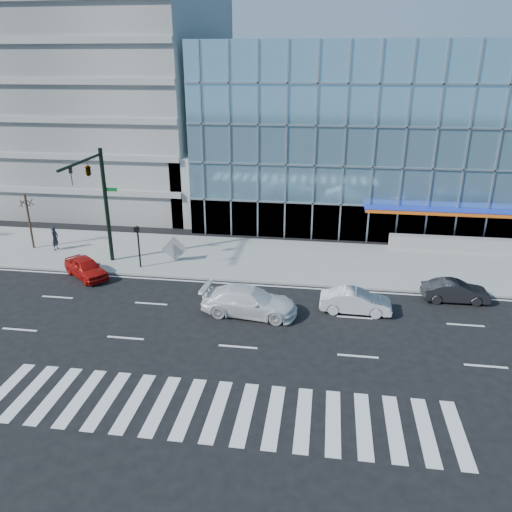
{
  "coord_description": "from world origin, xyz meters",
  "views": [
    {
      "loc": [
        4.06,
        -25.51,
        13.6
      ],
      "look_at": [
        -0.09,
        3.0,
        2.23
      ],
      "focal_mm": 35.0,
      "sensor_mm": 36.0,
      "label": 1
    }
  ],
  "objects_px": {
    "ped_signal_post": "(138,240)",
    "white_sedan": "(356,301)",
    "street_tree_near": "(26,202)",
    "red_sedan": "(86,268)",
    "tilted_panel": "(175,249)",
    "dark_sedan": "(455,291)",
    "pedestrian": "(55,238)",
    "white_suv": "(249,301)",
    "traffic_signal": "(94,182)"
  },
  "relations": [
    {
      "from": "ped_signal_post",
      "to": "white_sedan",
      "type": "bearing_deg",
      "value": -16.24
    },
    {
      "from": "street_tree_near",
      "to": "red_sedan",
      "type": "relative_size",
      "value": 1.07
    },
    {
      "from": "street_tree_near",
      "to": "tilted_panel",
      "type": "xyz_separation_m",
      "value": [
        11.56,
        -1.07,
        -2.71
      ]
    },
    {
      "from": "red_sedan",
      "to": "street_tree_near",
      "type": "bearing_deg",
      "value": 94.54
    },
    {
      "from": "ped_signal_post",
      "to": "dark_sedan",
      "type": "bearing_deg",
      "value": -5.41
    },
    {
      "from": "pedestrian",
      "to": "white_sedan",
      "type": "bearing_deg",
      "value": -105.74
    },
    {
      "from": "white_suv",
      "to": "pedestrian",
      "type": "distance_m",
      "value": 17.87
    },
    {
      "from": "street_tree_near",
      "to": "dark_sedan",
      "type": "bearing_deg",
      "value": -8.52
    },
    {
      "from": "traffic_signal",
      "to": "dark_sedan",
      "type": "xyz_separation_m",
      "value": [
        23.02,
        -1.57,
        -5.52
      ]
    },
    {
      "from": "dark_sedan",
      "to": "tilted_panel",
      "type": "relative_size",
      "value": 3.0
    },
    {
      "from": "red_sedan",
      "to": "tilted_panel",
      "type": "height_order",
      "value": "tilted_panel"
    },
    {
      "from": "white_suv",
      "to": "tilted_panel",
      "type": "bearing_deg",
      "value": 48.27
    },
    {
      "from": "white_suv",
      "to": "red_sedan",
      "type": "xyz_separation_m",
      "value": [
        -11.64,
        3.61,
        -0.12
      ]
    },
    {
      "from": "white_suv",
      "to": "red_sedan",
      "type": "height_order",
      "value": "white_suv"
    },
    {
      "from": "dark_sedan",
      "to": "red_sedan",
      "type": "xyz_separation_m",
      "value": [
        -23.64,
        0.19,
        0.03
      ]
    },
    {
      "from": "white_sedan",
      "to": "red_sedan",
      "type": "xyz_separation_m",
      "value": [
        -17.64,
        2.47,
        0.01
      ]
    },
    {
      "from": "pedestrian",
      "to": "tilted_panel",
      "type": "relative_size",
      "value": 1.41
    },
    {
      "from": "red_sedan",
      "to": "white_suv",
      "type": "bearing_deg",
      "value": -68.66
    },
    {
      "from": "traffic_signal",
      "to": "red_sedan",
      "type": "distance_m",
      "value": 5.69
    },
    {
      "from": "white_suv",
      "to": "pedestrian",
      "type": "height_order",
      "value": "pedestrian"
    },
    {
      "from": "street_tree_near",
      "to": "red_sedan",
      "type": "xyz_separation_m",
      "value": [
        6.39,
        -4.31,
        -3.1
      ]
    },
    {
      "from": "white_sedan",
      "to": "dark_sedan",
      "type": "xyz_separation_m",
      "value": [
        6.0,
        2.29,
        -0.03
      ]
    },
    {
      "from": "traffic_signal",
      "to": "pedestrian",
      "type": "relative_size",
      "value": 4.37
    },
    {
      "from": "white_suv",
      "to": "street_tree_near",
      "type": "bearing_deg",
      "value": 71.17
    },
    {
      "from": "white_suv",
      "to": "dark_sedan",
      "type": "height_order",
      "value": "white_suv"
    },
    {
      "from": "red_sedan",
      "to": "pedestrian",
      "type": "relative_size",
      "value": 2.17
    },
    {
      "from": "street_tree_near",
      "to": "tilted_panel",
      "type": "relative_size",
      "value": 3.25
    },
    {
      "from": "pedestrian",
      "to": "red_sedan",
      "type": "bearing_deg",
      "value": -132.25
    },
    {
      "from": "street_tree_near",
      "to": "dark_sedan",
      "type": "distance_m",
      "value": 30.52
    },
    {
      "from": "white_suv",
      "to": "red_sedan",
      "type": "relative_size",
      "value": 1.38
    },
    {
      "from": "dark_sedan",
      "to": "pedestrian",
      "type": "xyz_separation_m",
      "value": [
        -28.08,
        4.37,
        0.42
      ]
    },
    {
      "from": "street_tree_near",
      "to": "ped_signal_post",
      "type": "bearing_deg",
      "value": -15.06
    },
    {
      "from": "dark_sedan",
      "to": "street_tree_near",
      "type": "bearing_deg",
      "value": 79.66
    },
    {
      "from": "ped_signal_post",
      "to": "tilted_panel",
      "type": "relative_size",
      "value": 2.31
    },
    {
      "from": "dark_sedan",
      "to": "pedestrian",
      "type": "distance_m",
      "value": 28.42
    },
    {
      "from": "traffic_signal",
      "to": "ped_signal_post",
      "type": "relative_size",
      "value": 2.67
    },
    {
      "from": "dark_sedan",
      "to": "white_suv",
      "type": "bearing_deg",
      "value": 104.08
    },
    {
      "from": "street_tree_near",
      "to": "dark_sedan",
      "type": "relative_size",
      "value": 1.09
    },
    {
      "from": "traffic_signal",
      "to": "red_sedan",
      "type": "relative_size",
      "value": 2.01
    },
    {
      "from": "traffic_signal",
      "to": "dark_sedan",
      "type": "height_order",
      "value": "traffic_signal"
    },
    {
      "from": "street_tree_near",
      "to": "tilted_panel",
      "type": "distance_m",
      "value": 11.92
    },
    {
      "from": "pedestrian",
      "to": "white_suv",
      "type": "bearing_deg",
      "value": -114.81
    },
    {
      "from": "white_sedan",
      "to": "dark_sedan",
      "type": "bearing_deg",
      "value": -67.06
    },
    {
      "from": "white_suv",
      "to": "dark_sedan",
      "type": "xyz_separation_m",
      "value": [
        12.0,
        3.42,
        -0.15
      ]
    },
    {
      "from": "street_tree_near",
      "to": "red_sedan",
      "type": "height_order",
      "value": "street_tree_near"
    },
    {
      "from": "white_suv",
      "to": "white_sedan",
      "type": "relative_size",
      "value": 1.34
    },
    {
      "from": "red_sedan",
      "to": "traffic_signal",
      "type": "bearing_deg",
      "value": 14.58
    },
    {
      "from": "tilted_panel",
      "to": "white_sedan",
      "type": "bearing_deg",
      "value": -29.28
    },
    {
      "from": "white_sedan",
      "to": "tilted_panel",
      "type": "xyz_separation_m",
      "value": [
        -12.47,
        5.71,
        0.4
      ]
    },
    {
      "from": "red_sedan",
      "to": "white_sedan",
      "type": "bearing_deg",
      "value": -59.43
    }
  ]
}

